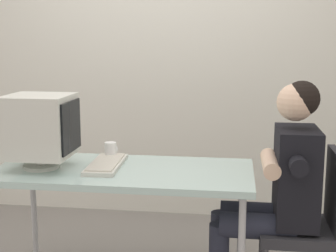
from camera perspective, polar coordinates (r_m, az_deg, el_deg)
The scene contains 7 objects.
wall_back at distance 3.98m, azimuth 3.55°, elevation 10.66°, with size 8.00×0.10×3.00m, color silver.
desk at distance 2.75m, azimuth -5.27°, elevation -6.13°, with size 1.44×0.66×0.75m.
crt_monitor at distance 2.78m, azimuth -14.81°, elevation -0.07°, with size 0.36×0.34×0.41m.
keyboard at distance 2.78m, azimuth -7.30°, elevation -4.46°, with size 0.19×0.45×0.03m.
office_chair at distance 2.80m, azimuth 16.38°, elevation -10.57°, with size 0.42×0.42×0.88m.
person_seated at distance 2.72m, azimuth 12.57°, elevation -6.84°, with size 0.69×0.56×1.25m.
desk_mug at distance 2.95m, azimuth -6.75°, elevation -2.88°, with size 0.07×0.08×0.10m.
Camera 1 is at (0.61, -2.56, 1.47)m, focal length 51.77 mm.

